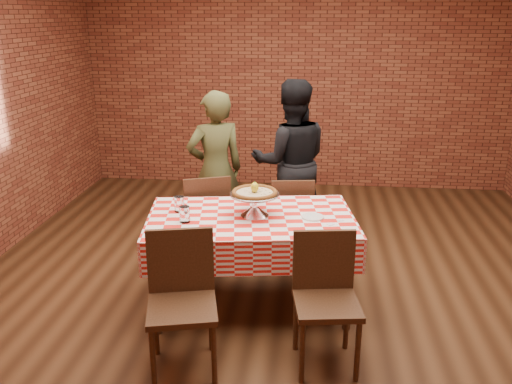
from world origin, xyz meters
TOP-DOWN VIEW (x-y plane):
  - ground at (0.00, 0.00)m, footprint 6.00×6.00m
  - back_wall at (0.00, 3.00)m, footprint 5.50×0.00m
  - table at (-0.24, -0.26)m, footprint 1.67×1.14m
  - tablecloth at (-0.24, -0.26)m, footprint 1.71×1.18m
  - pizza_stand at (-0.21, -0.23)m, footprint 0.45×0.45m
  - pizza at (-0.21, -0.23)m, footprint 0.40×0.40m
  - lemon at (-0.21, -0.23)m, footprint 0.07×0.07m
  - water_glass_left at (-0.71, -0.43)m, footprint 0.09×0.09m
  - water_glass_right at (-0.80, -0.21)m, footprint 0.09×0.09m
  - side_plate at (0.23, -0.24)m, footprint 0.19×0.19m
  - sweetener_packet_a at (0.37, -0.37)m, footprint 0.06×0.06m
  - sweetener_packet_b at (0.44, -0.28)m, footprint 0.06×0.05m
  - condiment_caddy at (-0.25, 0.08)m, footprint 0.13×0.12m
  - chair_near_left at (-0.58, -1.13)m, footprint 0.52×0.52m
  - chair_near_right at (0.34, -0.99)m, footprint 0.47×0.47m
  - chair_far_left at (-0.74, 0.44)m, footprint 0.53×0.53m
  - chair_far_right at (0.04, 0.55)m, footprint 0.43×0.43m
  - diner_olive at (-0.72, 0.89)m, footprint 0.67×0.59m
  - diner_black at (0.00, 1.13)m, footprint 0.88×0.74m

SIDE VIEW (x-z plane):
  - ground at x=0.00m, z-range 0.00..0.00m
  - table at x=-0.24m, z-range 0.00..0.75m
  - chair_far_right at x=0.04m, z-range 0.00..0.86m
  - chair_near_right at x=0.34m, z-range 0.00..0.89m
  - chair_far_left at x=-0.74m, z-range 0.00..0.89m
  - chair_near_left at x=-0.58m, z-range 0.00..0.92m
  - tablecloth at x=-0.24m, z-range 0.49..0.76m
  - sweetener_packet_a at x=0.37m, z-range 0.76..0.76m
  - sweetener_packet_b at x=0.44m, z-range 0.76..0.76m
  - side_plate at x=0.23m, z-range 0.76..0.77m
  - diner_olive at x=-0.72m, z-range 0.00..1.55m
  - water_glass_left at x=-0.71m, z-range 0.76..0.88m
  - water_glass_right at x=-0.80m, z-range 0.76..0.88m
  - diner_black at x=0.00m, z-range 0.00..1.64m
  - condiment_caddy at x=-0.25m, z-range 0.76..0.90m
  - pizza_stand at x=-0.21m, z-range 0.76..0.93m
  - pizza at x=-0.21m, z-range 0.92..0.95m
  - lemon at x=-0.21m, z-range 0.94..1.02m
  - back_wall at x=0.00m, z-range -1.30..4.20m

